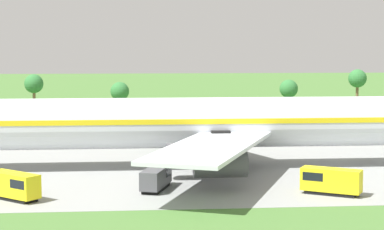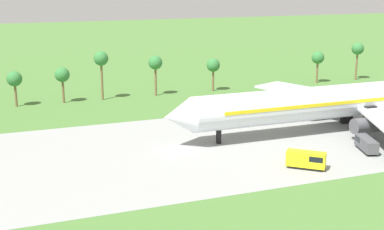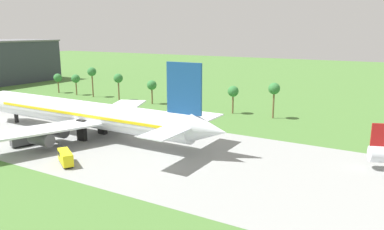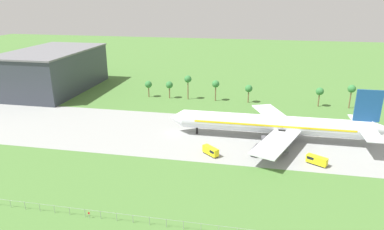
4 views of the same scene
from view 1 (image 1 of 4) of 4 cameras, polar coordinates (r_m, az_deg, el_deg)
The scene contains 5 objects.
jet_airliner at distance 90.32m, azimuth 1.12°, elevation -0.65°, with size 79.26×54.61×20.30m.
baggage_tug at distance 76.03m, azimuth 11.21°, elevation -5.31°, with size 6.47×4.98×2.83m.
fuel_truck at distance 77.37m, azimuth -2.93°, elevation -5.16°, with size 3.82×6.72×2.42m.
catering_van at distance 74.27m, azimuth -14.32°, elevation -5.64°, with size 5.96×5.56×2.83m.
palm_tree_row at distance 133.98m, azimuth -9.44°, elevation 2.25°, with size 101.06×3.60×12.25m.
Camera 1 is at (28.92, -88.15, 16.01)m, focal length 65.00 mm.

